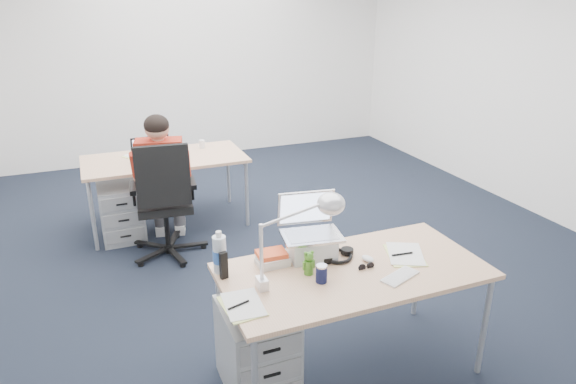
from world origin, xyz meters
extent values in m
plane|color=black|center=(0.00, 0.00, 0.00)|extent=(7.00, 7.00, 0.00)
cube|color=white|center=(0.00, 3.50, 1.40)|extent=(6.00, 0.02, 2.80)
cube|color=white|center=(3.00, 0.00, 1.40)|extent=(0.02, 7.00, 2.80)
cube|color=tan|center=(-0.14, -1.57, 0.71)|extent=(1.60, 0.80, 0.03)
cylinder|color=#B7BABC|center=(0.61, -1.92, 0.35)|extent=(0.04, 0.04, 0.70)
cylinder|color=#B7BABC|center=(-0.89, -1.22, 0.35)|extent=(0.04, 0.04, 0.70)
cylinder|color=#B7BABC|center=(0.61, -1.22, 0.35)|extent=(0.04, 0.04, 0.70)
cube|color=tan|center=(-0.82, 1.13, 0.71)|extent=(1.60, 0.80, 0.03)
cylinder|color=#B7BABC|center=(-1.57, 0.78, 0.35)|extent=(0.04, 0.04, 0.70)
cylinder|color=#B7BABC|center=(-0.07, 0.78, 0.35)|extent=(0.04, 0.04, 0.70)
cylinder|color=#B7BABC|center=(-1.57, 1.48, 0.35)|extent=(0.04, 0.04, 0.70)
cylinder|color=#B7BABC|center=(-0.07, 1.48, 0.35)|extent=(0.04, 0.04, 0.70)
cylinder|color=black|center=(-0.94, 0.48, 0.27)|extent=(0.05, 0.05, 0.43)
cube|color=black|center=(-0.94, 0.48, 0.50)|extent=(0.52, 0.52, 0.08)
cube|color=black|center=(-0.97, 0.24, 0.84)|extent=(0.46, 0.10, 0.54)
cube|color=#A52717|center=(-0.95, 0.49, 0.82)|extent=(0.44, 0.30, 0.55)
sphere|color=tan|center=(-0.95, 0.49, 1.20)|extent=(0.21, 0.21, 0.21)
cube|color=#ABAFB0|center=(-0.74, -1.50, 0.28)|extent=(0.40, 0.50, 0.55)
cube|color=#ABAFB0|center=(-1.30, 0.99, 0.28)|extent=(0.40, 0.50, 0.55)
cube|color=white|center=(0.07, -1.76, 0.74)|extent=(0.27, 0.19, 0.01)
ellipsoid|color=white|center=(-0.01, -1.52, 0.75)|extent=(0.08, 0.10, 0.03)
cylinder|color=#13173B|center=(-0.38, -1.63, 0.78)|extent=(0.08, 0.08, 0.11)
cylinder|color=silver|center=(-0.89, -1.30, 0.86)|extent=(0.11, 0.11, 0.26)
cube|color=silver|center=(-0.57, -1.33, 0.77)|extent=(0.23, 0.20, 0.09)
cube|color=black|center=(-0.89, -1.38, 0.81)|extent=(0.05, 0.04, 0.17)
cube|color=#E6F28C|center=(-0.88, -1.70, 0.73)|extent=(0.20, 0.28, 0.01)
cube|color=#E6F28C|center=(0.25, -1.54, 0.74)|extent=(0.32, 0.36, 0.01)
cylinder|color=white|center=(-0.38, 1.34, 0.77)|extent=(0.07, 0.07, 0.09)
cube|color=white|center=(-1.05, 1.25, 0.73)|extent=(0.33, 0.36, 0.01)
camera|label=1|loc=(-1.52, -3.93, 2.27)|focal=32.00mm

